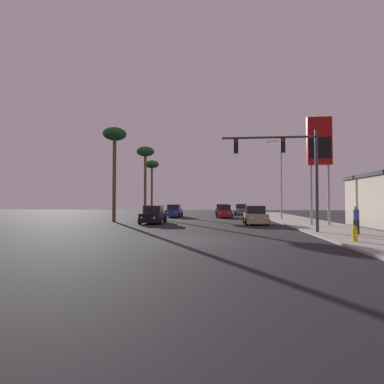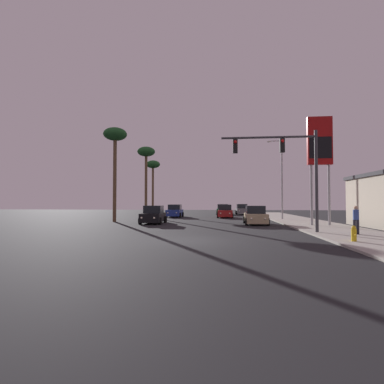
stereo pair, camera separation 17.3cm
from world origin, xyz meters
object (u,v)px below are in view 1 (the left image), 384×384
Objects in this scene: car_blue at (174,211)px; car_grey at (241,210)px; palm_tree_far at (152,167)px; gas_station_sign at (319,147)px; fire_hydrant at (355,234)px; palm_tree_near at (115,140)px; car_green at (222,210)px; car_tan at (255,216)px; car_red at (224,212)px; street_lamp at (280,175)px; pedestrian_on_sidewalk at (356,219)px; traffic_light_mast at (290,161)px; palm_tree_mid at (145,156)px.

car_grey is at bearing -135.55° from car_blue.
palm_tree_far is at bearing -61.77° from car_blue.
gas_station_sign is 11.84× the size of fire_hydrant.
palm_tree_near is (-17.31, 14.47, 7.94)m from fire_hydrant.
palm_tree_near reaches higher than car_green.
palm_tree_near is at bearing -8.39° from car_tan.
car_green is 33.45m from fire_hydrant.
car_grey is 0.45× the size of palm_tree_near.
car_grey is at bearing -105.45° from car_red.
street_lamp reaches higher than fire_hydrant.
pedestrian_on_sidewalk is at bearing -91.83° from gas_station_sign.
traffic_light_mast is at bearing -33.34° from palm_tree_near.
street_lamp is 0.93× the size of palm_tree_near.
car_grey is at bearing 53.92° from palm_tree_near.
palm_tree_near is at bearing 65.19° from car_blue.
car_red is 16.37m from gas_station_sign.
car_tan is at bearing 105.22° from fire_hydrant.
traffic_light_mast reaches higher than car_red.
car_green is at bearing -127.93° from car_blue.
pedestrian_on_sidewalk is (7.50, -20.27, 0.27)m from car_red.
car_green is (-2.85, 20.59, 0.00)m from car_tan.
street_lamp reaches higher than car_green.
palm_tree_near is at bearing 146.66° from traffic_light_mast.
fire_hydrant is (-0.30, -19.39, -4.63)m from street_lamp.
palm_tree_far is (-19.76, 24.04, 1.27)m from gas_station_sign.
car_blue is 13.49m from palm_tree_near.
palm_tree_near is (-17.61, -4.92, 3.31)m from street_lamp.
car_grey is 13.36m from car_blue.
gas_station_sign is 31.14m from palm_tree_far.
car_grey is at bearing -90.03° from car_tan.
palm_tree_near reaches higher than gas_station_sign.
palm_tree_near reaches higher than car_blue.
traffic_light_mast reaches higher than car_tan.
palm_tree_far is (-11.80, 1.60, 7.12)m from car_green.
car_tan is at bearing 102.93° from car_red.
pedestrian_on_sidewalk reaches higher than car_tan.
traffic_light_mast reaches higher than fire_hydrant.
palm_tree_mid is (-18.37, 14.04, 1.68)m from gas_station_sign.
palm_tree_near is (-13.97, 2.19, 7.66)m from car_tan.
pedestrian_on_sidewalk is 28.77m from palm_tree_mid.
car_blue is 27.63m from fire_hydrant.
fire_hydrant is 23.91m from palm_tree_near.
palm_tree_far is (-14.65, 22.19, 7.12)m from car_tan.
gas_station_sign is at bearing 135.51° from car_blue.
gas_station_sign is 23.18m from palm_tree_mid.
palm_tree_near is at bearing 52.75° from car_grey.
car_blue is at bearing 123.80° from pedestrian_on_sidewalk.
traffic_light_mast is at bearing 163.33° from pedestrian_on_sidewalk.
car_grey is at bearing 101.75° from gas_station_sign.
palm_tree_mid is (-14.56, 20.04, 3.64)m from traffic_light_mast.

